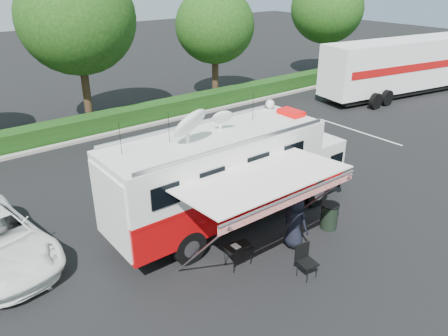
{
  "coord_description": "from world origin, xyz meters",
  "views": [
    {
      "loc": [
        -8.64,
        -10.58,
        8.38
      ],
      "look_at": [
        0.0,
        0.5,
        1.9
      ],
      "focal_mm": 35.0,
      "sensor_mm": 36.0,
      "label": 1
    }
  ],
  "objects_px": {
    "command_truck": "(231,173)",
    "semi_trailer": "(400,66)",
    "trash_bin": "(329,216)",
    "folding_table": "(238,248)"
  },
  "relations": [
    {
      "from": "folding_table",
      "to": "command_truck",
      "type": "bearing_deg",
      "value": 56.05
    },
    {
      "from": "trash_bin",
      "to": "semi_trailer",
      "type": "height_order",
      "value": "semi_trailer"
    },
    {
      "from": "trash_bin",
      "to": "semi_trailer",
      "type": "distance_m",
      "value": 19.76
    },
    {
      "from": "command_truck",
      "to": "semi_trailer",
      "type": "xyz_separation_m",
      "value": [
        20.14,
        6.11,
        0.14
      ]
    },
    {
      "from": "command_truck",
      "to": "semi_trailer",
      "type": "distance_m",
      "value": 21.05
    },
    {
      "from": "folding_table",
      "to": "trash_bin",
      "type": "distance_m",
      "value": 3.91
    },
    {
      "from": "folding_table",
      "to": "trash_bin",
      "type": "xyz_separation_m",
      "value": [
        3.89,
        -0.31,
        -0.18
      ]
    },
    {
      "from": "trash_bin",
      "to": "command_truck",
      "type": "bearing_deg",
      "value": 134.24
    },
    {
      "from": "folding_table",
      "to": "semi_trailer",
      "type": "distance_m",
      "value": 23.19
    },
    {
      "from": "command_truck",
      "to": "trash_bin",
      "type": "height_order",
      "value": "command_truck"
    }
  ]
}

